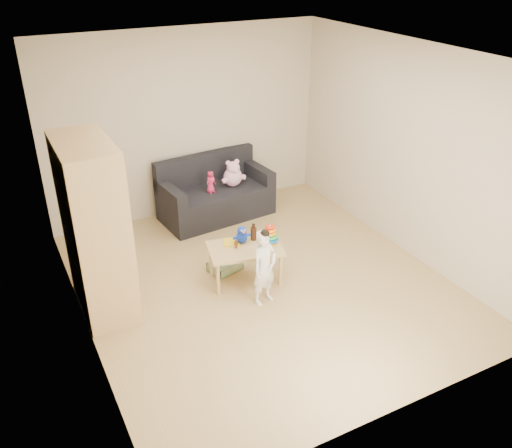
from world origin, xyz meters
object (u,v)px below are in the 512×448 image
wardrobe (95,229)px  play_table (245,264)px  sofa (216,202)px  toddler (265,269)px

wardrobe → play_table: wardrobe is taller
wardrobe → play_table: size_ratio=2.25×
sofa → play_table: size_ratio=1.85×
wardrobe → sofa: wardrobe is taller
wardrobe → sofa: (1.95, 1.40, -0.73)m
toddler → sofa: bearing=63.7°
wardrobe → toddler: 1.82m
sofa → toddler: 2.21m
wardrobe → play_table: bearing=-9.9°
sofa → play_table: bearing=-108.0°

